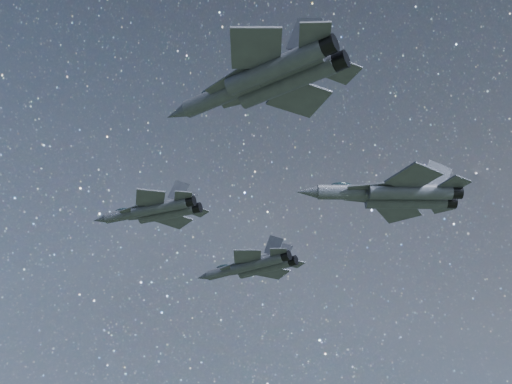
# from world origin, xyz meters

# --- Properties ---
(jet_lead) EXTENTS (16.17, 11.16, 4.06)m
(jet_lead) POSITION_xyz_m (-16.01, -1.96, 157.39)
(jet_lead) COLOR #3A3D49
(jet_left) EXTENTS (17.43, 11.56, 4.44)m
(jet_left) POSITION_xyz_m (-6.12, 13.46, 155.51)
(jet_left) COLOR #3A3D49
(jet_right) EXTENTS (20.05, 13.29, 5.11)m
(jet_right) POSITION_xyz_m (2.21, -24.01, 157.50)
(jet_right) COLOR #3A3D49
(jet_slot) EXTENTS (20.27, 13.94, 5.09)m
(jet_slot) POSITION_xyz_m (13.94, -2.67, 156.16)
(jet_slot) COLOR #3A3D49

